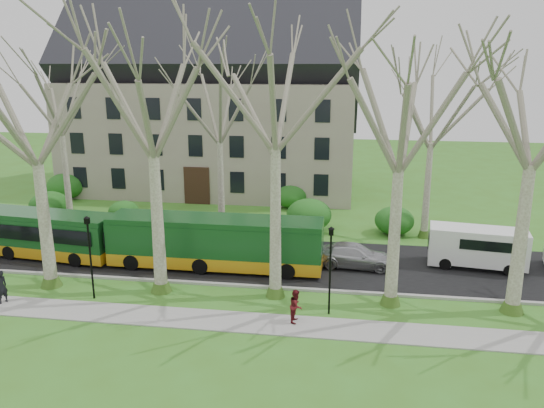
{
  "coord_description": "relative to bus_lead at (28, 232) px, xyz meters",
  "views": [
    {
      "loc": [
        6.67,
        -24.42,
        11.71
      ],
      "look_at": [
        2.65,
        3.0,
        4.29
      ],
      "focal_mm": 35.0,
      "sensor_mm": 36.0,
      "label": 1
    }
  ],
  "objects": [
    {
      "name": "tree_row_verge",
      "position": [
        12.92,
        -4.09,
        5.5
      ],
      "size": [
        49.0,
        7.0,
        14.0
      ],
      "color": "gray",
      "rests_on": "ground"
    },
    {
      "name": "pedestrian_b",
      "position": [
        17.44,
        -6.48,
        -0.66
      ],
      "size": [
        0.67,
        0.82,
        1.57
      ],
      "primitive_type": "imported",
      "rotation": [
        0.0,
        0.0,
        1.46
      ],
      "color": "#591418",
      "rests_on": "sidewalk"
    },
    {
      "name": "ground",
      "position": [
        12.92,
        -4.39,
        -1.5
      ],
      "size": [
        120.0,
        120.0,
        0.0
      ],
      "primitive_type": "plane",
      "color": "#3E7320",
      "rests_on": "ground"
    },
    {
      "name": "van_a",
      "position": [
        27.2,
        1.78,
        -0.26
      ],
      "size": [
        5.63,
        2.7,
        2.36
      ],
      "primitive_type": null,
      "rotation": [
        0.0,
        0.0,
        -0.14
      ],
      "color": "white",
      "rests_on": "road"
    },
    {
      "name": "sedan",
      "position": [
        20.18,
        0.84,
        -0.76
      ],
      "size": [
        4.81,
        2.22,
        1.36
      ],
      "primitive_type": "imported",
      "rotation": [
        0.0,
        0.0,
        1.5
      ],
      "color": "#A5A5A9",
      "rests_on": "road"
    },
    {
      "name": "pedestrian_a",
      "position": [
        2.71,
        -6.65,
        -0.58
      ],
      "size": [
        0.63,
        0.74,
        1.72
      ],
      "primitive_type": "imported",
      "rotation": [
        0.0,
        0.0,
        -1.98
      ],
      "color": "black",
      "rests_on": "sidewalk"
    },
    {
      "name": "bus_follow",
      "position": [
        12.1,
        -0.41,
        0.11
      ],
      "size": [
        12.43,
        2.62,
        3.11
      ],
      "primitive_type": null,
      "rotation": [
        0.0,
        0.0,
        -0.0
      ],
      "color": "#14471C",
      "rests_on": "road"
    },
    {
      "name": "building",
      "position": [
        6.92,
        19.61,
        6.57
      ],
      "size": [
        26.5,
        12.2,
        16.0
      ],
      "color": "gray",
      "rests_on": "ground"
    },
    {
      "name": "road",
      "position": [
        12.92,
        1.11,
        -1.47
      ],
      "size": [
        80.0,
        8.0,
        0.06
      ],
      "primitive_type": "cube",
      "color": "black",
      "rests_on": "ground"
    },
    {
      "name": "sidewalk",
      "position": [
        12.92,
        -6.89,
        -1.47
      ],
      "size": [
        70.0,
        2.0,
        0.06
      ],
      "primitive_type": "cube",
      "color": "gray",
      "rests_on": "ground"
    },
    {
      "name": "curb",
      "position": [
        12.92,
        -2.89,
        -1.43
      ],
      "size": [
        80.0,
        0.25,
        0.14
      ],
      "primitive_type": "cube",
      "color": "#A5A39E",
      "rests_on": "ground"
    },
    {
      "name": "bus_lead",
      "position": [
        0.0,
        0.0,
        0.0
      ],
      "size": [
        11.72,
        3.67,
        2.88
      ],
      "primitive_type": null,
      "rotation": [
        0.0,
        0.0,
        -0.11
      ],
      "color": "#14471C",
      "rests_on": "road"
    },
    {
      "name": "lamp_row",
      "position": [
        12.92,
        -5.39,
        1.07
      ],
      "size": [
        36.22,
        0.22,
        4.3
      ],
      "color": "black",
      "rests_on": "ground"
    },
    {
      "name": "hedges",
      "position": [
        8.25,
        9.61,
        -0.5
      ],
      "size": [
        30.6,
        8.6,
        2.0
      ],
      "color": "#1F5418",
      "rests_on": "ground"
    },
    {
      "name": "tree_row_far",
      "position": [
        11.59,
        6.61,
        4.5
      ],
      "size": [
        33.0,
        7.0,
        12.0
      ],
      "color": "gray",
      "rests_on": "ground"
    }
  ]
}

